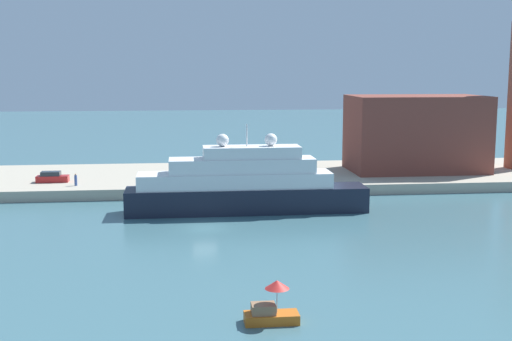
{
  "coord_description": "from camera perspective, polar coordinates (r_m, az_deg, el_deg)",
  "views": [
    {
      "loc": [
        -2.18,
        -68.29,
        16.52
      ],
      "look_at": [
        6.07,
        6.0,
        5.09
      ],
      "focal_mm": 46.93,
      "sensor_mm": 36.0,
      "label": 1
    }
  ],
  "objects": [
    {
      "name": "person_figure",
      "position": [
        90.13,
        -15.11,
        -0.79
      ],
      "size": [
        0.36,
        0.36,
        1.6
      ],
      "color": "#334C8C",
      "rests_on": "quay_dock"
    },
    {
      "name": "mooring_bollard",
      "position": [
        86.85,
        -3.36,
        -1.09
      ],
      "size": [
        0.45,
        0.45,
        0.77
      ],
      "primitive_type": "cylinder",
      "color": "black",
      "rests_on": "quay_dock"
    },
    {
      "name": "parked_car",
      "position": [
        93.88,
        -16.98,
        -0.57
      ],
      "size": [
        4.2,
        1.66,
        1.44
      ],
      "color": "#B21E1E",
      "rests_on": "quay_dock"
    },
    {
      "name": "small_motorboat",
      "position": [
        44.64,
        1.3,
        -11.67
      ],
      "size": [
        3.57,
        1.61,
        2.89
      ],
      "color": "#C66019",
      "rests_on": "ground"
    },
    {
      "name": "large_yacht",
      "position": [
        77.33,
        -1.05,
        -1.31
      ],
      "size": [
        27.87,
        4.83,
        10.24
      ],
      "color": "black",
      "rests_on": "ground"
    },
    {
      "name": "harbor_building",
      "position": [
        102.11,
        13.48,
        3.1
      ],
      "size": [
        19.52,
        11.12,
        11.16
      ],
      "primitive_type": "cube",
      "color": "brown",
      "rests_on": "quay_dock"
    },
    {
      "name": "ground",
      "position": [
        70.29,
        -4.4,
        -4.93
      ],
      "size": [
        400.0,
        400.0,
        0.0
      ],
      "primitive_type": "plane",
      "color": "#3D6670"
    },
    {
      "name": "quay_dock",
      "position": [
        97.39,
        -4.97,
        -0.69
      ],
      "size": [
        110.0,
        23.56,
        1.4
      ],
      "primitive_type": "cube",
      "color": "#ADA38E",
      "rests_on": "ground"
    }
  ]
}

